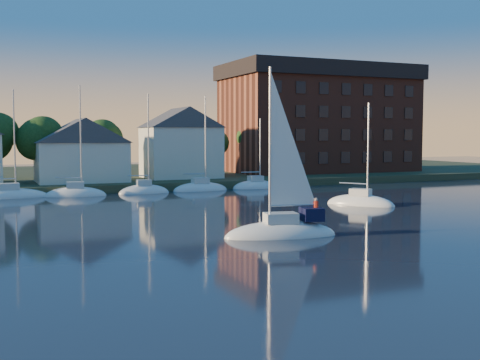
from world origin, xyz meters
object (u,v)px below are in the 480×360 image
clubhouse_centre (81,149)px  condo_block (319,118)px  hero_sailboat (283,229)px  drifting_sailboat_right (360,204)px  clubhouse_east (181,142)px

clubhouse_centre → condo_block: condo_block is taller
condo_block → hero_sailboat: bearing=-123.4°
condo_block → drifting_sailboat_right: (-17.38, -36.88, -9.70)m
condo_block → clubhouse_east: bearing=-167.1°
condo_block → clubhouse_centre: bearing=-168.8°
condo_block → hero_sailboat: size_ratio=2.45×
hero_sailboat → drifting_sailboat_right: size_ratio=1.13×
clubhouse_centre → drifting_sailboat_right: drifting_sailboat_right is taller
hero_sailboat → drifting_sailboat_right: 20.64m
clubhouse_centre → hero_sailboat: hero_sailboat is taller
clubhouse_east → hero_sailboat: (-7.12, -44.28, -5.45)m
clubhouse_east → condo_block: condo_block is taller
clubhouse_east → drifting_sailboat_right: size_ratio=0.94×
clubhouse_east → condo_block: size_ratio=0.34×
clubhouse_east → clubhouse_centre: bearing=-171.9°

